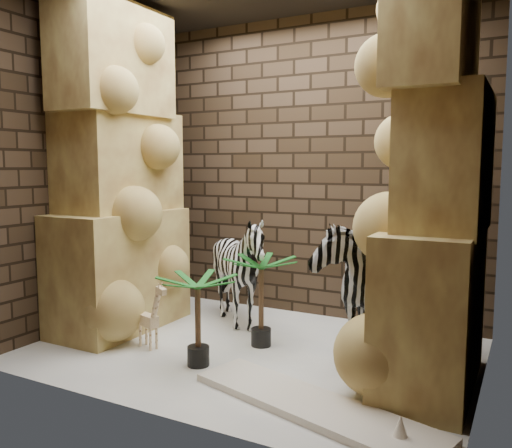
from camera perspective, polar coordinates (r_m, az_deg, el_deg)
The scene contains 13 objects.
floor at distance 4.43m, azimuth -0.60°, elevation -13.73°, with size 3.50×3.50×0.00m, color white.
wall_back at distance 5.29m, azimuth 5.90°, elevation 6.10°, with size 3.50×3.50×0.00m, color black.
wall_front at distance 3.12m, azimuth -11.74°, elevation 5.85°, with size 3.50×3.50×0.00m, color black.
wall_left at distance 5.23m, azimuth -17.82°, elevation 5.83°, with size 3.00×3.00×0.00m, color black.
wall_right at distance 3.66m, azimuth 24.33°, elevation 5.48°, with size 3.00×3.00×0.00m, color black.
rock_pillar_left at distance 4.98m, azimuth -14.99°, elevation 5.90°, with size 0.68×1.30×3.00m, color #E4D576, non-canonical shape.
rock_pillar_right at distance 3.70m, azimuth 19.19°, elevation 5.69°, with size 0.58×1.25×3.00m, color #E4D576, non-canonical shape.
zebra_right at distance 4.35m, azimuth 10.18°, elevation -5.12°, with size 0.60×1.12×1.33m, color white.
zebra_left at distance 4.94m, azimuth -1.83°, elevation -5.75°, with size 0.86×1.07×0.97m, color white.
giraffe_toy at distance 4.50m, azimuth -11.78°, elevation -9.51°, with size 0.31×0.10×0.60m, color beige, non-canonical shape.
palm_front at distance 4.43m, azimuth 0.57°, elevation -8.44°, with size 0.36×0.36×0.78m, color #146113, non-canonical shape.
palm_back at distance 4.04m, azimuth -6.39°, elevation -10.42°, with size 0.36×0.36×0.71m, color #146113, non-canonical shape.
surfboard at distance 3.47m, azimuth 6.14°, elevation -19.17°, with size 1.73×0.42×0.05m, color white.
Camera 1 is at (1.99, -3.65, 1.52)m, focal length 36.51 mm.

